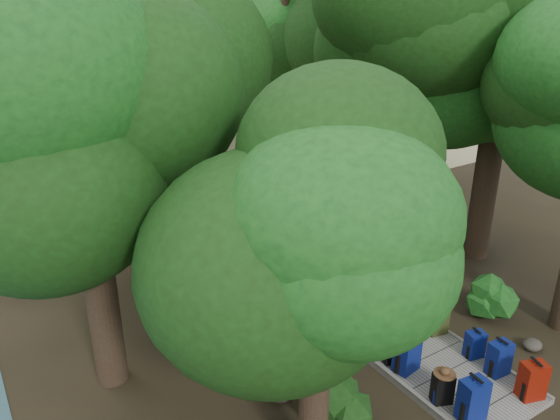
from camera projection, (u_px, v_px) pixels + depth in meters
ground at (332, 293)px, 12.87m from camera, size 120.00×120.00×0.00m
sand_beach at (122, 141)px, 25.34m from camera, size 40.00×22.00×0.02m
boardwalk at (308, 273)px, 13.63m from camera, size 2.00×12.00×0.12m
backpack_left_a at (473, 398)px, 8.85m from camera, size 0.48×0.36×0.83m
backpack_left_b at (443, 387)px, 9.25m from camera, size 0.40×0.35×0.62m
backpack_left_c at (407, 350)px, 9.99m from camera, size 0.50×0.40×0.85m
backpack_left_d at (366, 333)px, 10.71m from camera, size 0.46×0.41×0.59m
backpack_right_a at (533, 379)px, 9.33m from camera, size 0.49×0.42×0.75m
backpack_right_b at (500, 357)px, 9.91m from camera, size 0.42×0.31×0.72m
backpack_right_c at (475, 343)px, 10.40m from camera, size 0.39×0.31×0.59m
backpack_right_d at (437, 320)px, 11.11m from camera, size 0.44×0.35×0.61m
duffel_right_khaki at (415, 311)px, 11.58m from camera, size 0.63×0.75×0.42m
duffel_right_black at (403, 304)px, 11.81m from camera, size 0.64×0.81×0.45m
suitcase_on_boardwalk at (392, 349)px, 10.26m from camera, size 0.38×0.24×0.55m
lone_suitcase_on_sand at (200, 181)px, 19.16m from camera, size 0.47×0.32×0.68m
hat_brown at (445, 371)px, 9.06m from camera, size 0.38×0.38×0.11m
hat_white at (412, 329)px, 9.78m from camera, size 0.34×0.34×0.11m
kayak at (97, 187)px, 19.14m from camera, size 1.09×3.09×0.30m
sun_lounger at (251, 161)px, 21.39m from camera, size 0.86×1.97×0.61m
tree_right_b at (500, 89)px, 12.99m from camera, size 4.98×4.98×8.89m
tree_right_c at (418, 83)px, 13.70m from camera, size 5.13×5.13×8.89m
tree_right_d at (377, 44)px, 17.13m from camera, size 5.46×5.46×10.01m
tree_right_e at (308, 71)px, 19.01m from camera, size 4.38×4.38×7.89m
tree_right_f at (323, 28)px, 21.22m from camera, size 5.80×5.80×10.36m
tree_left_a at (317, 290)px, 7.04m from camera, size 3.71×3.71×6.19m
tree_left_b at (84, 177)px, 8.59m from camera, size 4.37×4.37×7.87m
tree_left_c at (122, 98)px, 12.06m from camera, size 5.07×5.07×8.82m
tree_back_a at (76, 31)px, 21.25m from camera, size 5.82×5.82×10.07m
tree_back_b at (135, 29)px, 24.58m from camera, size 5.46×5.46×9.75m
tree_back_c at (218, 30)px, 25.65m from camera, size 5.26×5.26×9.47m
palm_right_a at (296, 78)px, 17.81m from camera, size 4.59×4.59×7.83m
palm_right_b at (266, 52)px, 22.56m from camera, size 4.31×4.31×8.32m
palm_right_c at (192, 70)px, 21.85m from camera, size 4.49×4.49×7.14m
palm_left_a at (40, 114)px, 14.61m from camera, size 4.44×4.44×7.07m
rock_left_b at (281, 394)px, 9.54m from camera, size 0.41×0.37×0.23m
rock_left_c at (272, 308)px, 12.03m from camera, size 0.46×0.41×0.25m
rock_left_d at (196, 263)px, 14.05m from camera, size 0.33×0.30×0.18m
rock_right_a at (532, 345)px, 10.85m from camera, size 0.39×0.35×0.21m
rock_right_b at (446, 292)px, 12.69m from camera, size 0.45×0.40×0.25m
rock_right_c at (343, 252)px, 14.67m from camera, size 0.32×0.29×0.18m
rock_right_d at (336, 209)px, 17.28m from camera, size 0.60×0.54×0.33m
shrub_left_a at (338, 410)px, 8.70m from camera, size 1.02×1.02×0.92m
shrub_left_b at (238, 271)px, 12.96m from camera, size 0.96×0.96×0.86m
shrub_left_c at (141, 242)px, 14.32m from camera, size 1.08×1.08×0.97m
shrub_right_a at (486, 300)px, 11.75m from camera, size 1.00×1.00×0.90m
shrub_right_b at (363, 213)px, 15.90m from camera, size 1.27×1.27×1.14m
shrub_right_c at (281, 189)px, 18.19m from camera, size 0.93×0.93×0.83m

